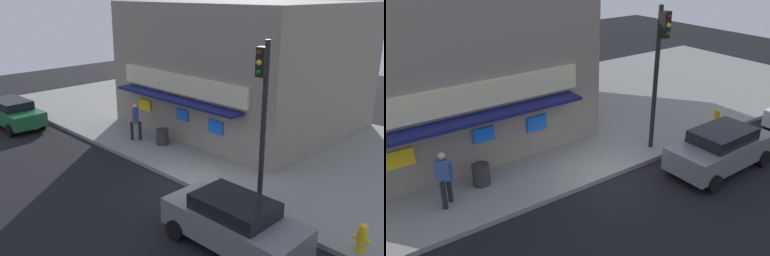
% 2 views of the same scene
% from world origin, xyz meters
% --- Properties ---
extents(ground_plane, '(56.17, 56.17, 0.00)m').
position_xyz_m(ground_plane, '(0.00, 0.00, 0.00)').
color(ground_plane, black).
extents(sidewalk, '(37.45, 12.63, 0.18)m').
position_xyz_m(sidewalk, '(0.00, 6.32, 0.09)').
color(sidewalk, gray).
rests_on(sidewalk, ground_plane).
extents(corner_building, '(10.84, 10.26, 6.58)m').
position_xyz_m(corner_building, '(-3.54, 7.67, 3.47)').
color(corner_building, gray).
rests_on(corner_building, sidewalk).
extents(traffic_light, '(0.32, 0.58, 5.64)m').
position_xyz_m(traffic_light, '(2.89, 0.70, 3.77)').
color(traffic_light, black).
rests_on(traffic_light, sidewalk).
extents(fire_hydrant, '(0.52, 0.28, 0.89)m').
position_xyz_m(fire_hydrant, '(6.71, 0.47, 0.61)').
color(fire_hydrant, gold).
rests_on(fire_hydrant, sidewalk).
extents(trash_can, '(0.60, 0.60, 0.76)m').
position_xyz_m(trash_can, '(-3.94, 2.14, 0.56)').
color(trash_can, '#2D2D2D').
rests_on(trash_can, sidewalk).
extents(pedestrian, '(0.50, 0.52, 1.85)m').
position_xyz_m(pedestrian, '(-5.32, 1.60, 1.21)').
color(pedestrian, black).
rests_on(pedestrian, sidewalk).
extents(parked_car_grey, '(4.38, 2.09, 1.62)m').
position_xyz_m(parked_car_grey, '(3.88, -1.80, 0.85)').
color(parked_car_grey, slate).
rests_on(parked_car_grey, ground_plane).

